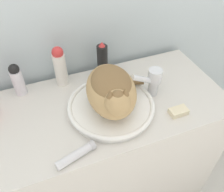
% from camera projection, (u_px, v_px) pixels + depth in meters
% --- Properties ---
extents(vanity_counter, '(1.19, 0.52, 0.83)m').
position_uv_depth(vanity_counter, '(99.00, 159.00, 1.31)').
color(vanity_counter, beige).
rests_on(vanity_counter, ground_plane).
extents(sink_basin, '(0.37, 0.37, 0.04)m').
position_uv_depth(sink_basin, '(111.00, 106.00, 1.00)').
color(sink_basin, white).
rests_on(sink_basin, vanity_counter).
extents(cat, '(0.31, 0.32, 0.18)m').
position_uv_depth(cat, '(112.00, 89.00, 0.92)').
color(cat, tan).
rests_on(cat, sink_basin).
extents(faucet, '(0.16, 0.06, 0.15)m').
position_uv_depth(faucet, '(152.00, 80.00, 1.03)').
color(faucet, silver).
rests_on(faucet, vanity_counter).
extents(lotion_bottle_white, '(0.06, 0.06, 0.20)m').
position_uv_depth(lotion_bottle_white, '(60.00, 66.00, 1.07)').
color(lotion_bottle_white, white).
rests_on(lotion_bottle_white, vanity_counter).
extents(deodorant_stick, '(0.05, 0.05, 0.16)m').
position_uv_depth(deodorant_stick, '(17.00, 80.00, 1.04)').
color(deodorant_stick, silver).
rests_on(deodorant_stick, vanity_counter).
extents(hairspray_can_black, '(0.05, 0.05, 0.18)m').
position_uv_depth(hairspray_can_black, '(102.00, 60.00, 1.14)').
color(hairspray_can_black, black).
rests_on(hairspray_can_black, vanity_counter).
extents(cream_tube, '(0.16, 0.08, 0.04)m').
position_uv_depth(cream_tube, '(76.00, 155.00, 0.84)').
color(cream_tube, silver).
rests_on(cream_tube, vanity_counter).
extents(soap_bar, '(0.08, 0.05, 0.02)m').
position_uv_depth(soap_bar, '(178.00, 111.00, 0.99)').
color(soap_bar, beige).
rests_on(soap_bar, vanity_counter).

